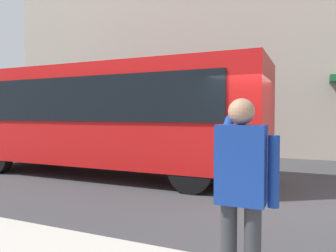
{
  "coord_description": "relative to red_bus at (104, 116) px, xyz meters",
  "views": [
    {
      "loc": [
        -0.66,
        6.89,
        1.72
      ],
      "look_at": [
        2.6,
        -0.5,
        1.42
      ],
      "focal_mm": 34.31,
      "sensor_mm": 36.0,
      "label": 1
    }
  ],
  "objects": [
    {
      "name": "ground_plane",
      "position": [
        -4.7,
        0.73,
        -1.68
      ],
      "size": [
        60.0,
        60.0,
        0.0
      ],
      "primitive_type": "plane",
      "color": "#38383A"
    },
    {
      "name": "red_bus",
      "position": [
        0.0,
        0.0,
        0.0
      ],
      "size": [
        9.05,
        2.54,
        3.08
      ],
      "color": "red",
      "rests_on": "ground_plane"
    },
    {
      "name": "building_facade_far",
      "position": [
        -4.72,
        -6.07,
        4.3
      ],
      "size": [
        28.0,
        1.55,
        12.0
      ],
      "color": "#A89E8E",
      "rests_on": "ground_plane"
    },
    {
      "name": "pedestrian_photographer",
      "position": [
        -4.85,
        4.93,
        -0.54
      ],
      "size": [
        0.53,
        0.52,
        1.7
      ],
      "color": "#2D2D33",
      "rests_on": "sidewalk_curb"
    }
  ]
}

